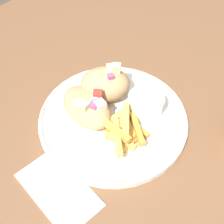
# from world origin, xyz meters

# --- Properties ---
(table) EXTENTS (1.13, 1.13, 0.76)m
(table) POSITION_xyz_m (0.00, 0.00, 0.67)
(table) COLOR brown
(table) RESTS_ON ground_plane
(napkin) EXTENTS (0.16, 0.10, 0.00)m
(napkin) POSITION_xyz_m (-0.01, -0.17, 0.76)
(napkin) COLOR white
(napkin) RESTS_ON table
(plate) EXTENTS (0.29, 0.29, 0.02)m
(plate) POSITION_xyz_m (-0.04, -0.00, 0.77)
(plate) COLOR white
(plate) RESTS_ON table
(pita_sandwich_near) EXTENTS (0.13, 0.10, 0.06)m
(pita_sandwich_near) POSITION_xyz_m (-0.08, -0.03, 0.79)
(pita_sandwich_near) COLOR tan
(pita_sandwich_near) RESTS_ON plate
(pita_sandwich_far) EXTENTS (0.13, 0.13, 0.07)m
(pita_sandwich_far) POSITION_xyz_m (-0.09, 0.04, 0.80)
(pita_sandwich_far) COLOR tan
(pita_sandwich_far) RESTS_ON plate
(fries_pile) EXTENTS (0.10, 0.11, 0.04)m
(fries_pile) POSITION_xyz_m (0.00, -0.02, 0.78)
(fries_pile) COLOR gold
(fries_pile) RESTS_ON plate
(sauce_ramekin) EXTENTS (0.07, 0.07, 0.04)m
(sauce_ramekin) POSITION_xyz_m (-0.00, 0.06, 0.79)
(sauce_ramekin) COLOR white
(sauce_ramekin) RESTS_ON plate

